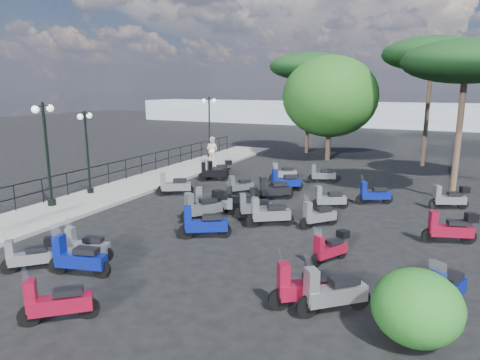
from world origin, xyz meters
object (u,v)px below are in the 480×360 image
at_px(scooter_16, 305,288).
at_px(scooter_15, 285,182).
at_px(scooter_11, 204,224).
at_px(pine_3, 467,62).
at_px(lamp_post_0, 47,148).
at_px(lamp_post_1, 87,147).
at_px(pedestrian_far, 212,150).
at_px(scooter_4, 213,173).
at_px(scooter_25, 374,194).
at_px(scooter_0, 30,256).
at_px(scooter_6, 212,203).
at_px(scooter_8, 240,186).
at_px(scooter_9, 283,173).
at_px(pine_2, 309,67).
at_px(scooter_7, 203,207).
at_px(pine_0, 433,54).
at_px(scooter_5, 78,259).
at_px(scooter_19, 329,199).
at_px(scooter_2, 174,186).
at_px(lamp_post_2, 209,123).
at_px(scooter_3, 219,170).
at_px(scooter_23, 446,292).
at_px(scooter_24, 450,228).
at_px(scooter_12, 255,207).
at_px(scooter_21, 332,293).
at_px(scooter_26, 450,198).
at_px(scooter_13, 241,198).
at_px(scooter_20, 322,175).
at_px(scooter_1, 86,246).
at_px(broadleaf_tree, 330,97).
at_px(scooter_17, 318,216).
at_px(scooter_22, 330,248).
at_px(scooter_18, 269,214).

bearing_deg(scooter_16, scooter_15, -12.85).
xyz_separation_m(scooter_11, pine_3, (7.81, 9.37, 5.66)).
xyz_separation_m(lamp_post_0, lamp_post_1, (-0.13, 2.38, -0.27)).
relative_size(lamp_post_1, pedestrian_far, 2.25).
height_order(scooter_4, scooter_25, scooter_4).
distance_m(scooter_0, scooter_6, 7.26).
distance_m(scooter_6, scooter_8, 3.53).
height_order(scooter_9, pine_2, pine_2).
height_order(scooter_7, pine_0, pine_0).
relative_size(scooter_5, scooter_19, 1.25).
xyz_separation_m(scooter_19, scooter_25, (1.60, 1.61, 0.01)).
distance_m(scooter_25, pine_2, 16.35).
bearing_deg(scooter_2, lamp_post_2, -11.51).
xyz_separation_m(scooter_3, scooter_16, (8.72, -12.15, 0.02)).
distance_m(scooter_23, pine_3, 12.61).
height_order(lamp_post_1, scooter_9, lamp_post_1).
xyz_separation_m(scooter_5, scooter_24, (9.31, 7.12, 0.02)).
bearing_deg(scooter_12, scooter_15, -26.60).
bearing_deg(scooter_21, scooter_0, 57.32).
bearing_deg(scooter_2, scooter_5, 165.35).
bearing_deg(scooter_26, scooter_19, 92.49).
height_order(scooter_13, scooter_20, scooter_20).
relative_size(scooter_1, scooter_12, 1.08).
distance_m(scooter_26, broadleaf_tree, 13.52).
height_order(broadleaf_tree, pine_0, pine_0).
xyz_separation_m(scooter_0, scooter_3, (-1.09, 13.44, 0.04)).
bearing_deg(scooter_19, scooter_12, 107.16).
height_order(pedestrian_far, scooter_17, pedestrian_far).
relative_size(scooter_5, scooter_22, 1.33).
distance_m(scooter_19, scooter_20, 5.15).
relative_size(scooter_13, scooter_18, 0.95).
bearing_deg(scooter_23, broadleaf_tree, -46.26).
height_order(scooter_7, scooter_26, scooter_7).
xyz_separation_m(scooter_13, scooter_21, (5.59, -7.03, 0.06)).
bearing_deg(scooter_2, scooter_26, -107.24).
relative_size(scooter_20, pine_0, 0.19).
xyz_separation_m(scooter_7, scooter_9, (0.45, 8.03, -0.11)).
relative_size(scooter_25, pine_0, 0.18).
bearing_deg(scooter_23, scooter_9, -32.60).
bearing_deg(scooter_22, pine_0, -66.10).
xyz_separation_m(scooter_24, pine_0, (-1.47, 15.14, 6.58)).
relative_size(lamp_post_0, scooter_25, 2.89).
distance_m(scooter_6, pine_3, 12.54).
xyz_separation_m(broadleaf_tree, pine_3, (7.91, -8.54, 1.72)).
height_order(scooter_5, scooter_9, scooter_5).
bearing_deg(lamp_post_1, scooter_17, -17.44).
height_order(lamp_post_1, scooter_15, lamp_post_1).
bearing_deg(scooter_22, scooter_25, -62.36).
xyz_separation_m(scooter_2, pine_2, (1.86, 15.86, 6.12)).
bearing_deg(scooter_23, pine_3, -68.83).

